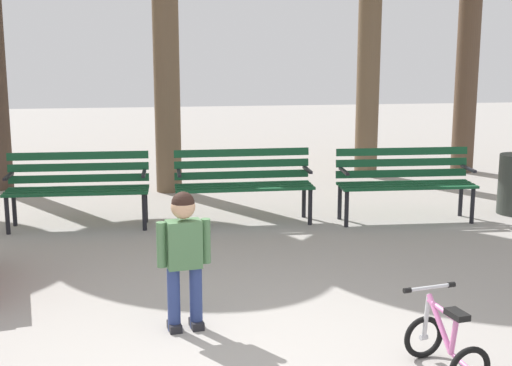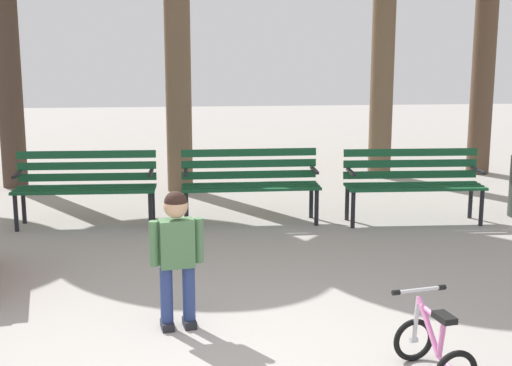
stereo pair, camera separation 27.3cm
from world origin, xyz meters
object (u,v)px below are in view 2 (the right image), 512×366
Objects in this scene: park_bench_far_left at (86,182)px; child_standing at (177,249)px; park_bench_left at (250,179)px; park_bench_right at (413,179)px; kids_bicycle at (434,349)px.

child_standing is at bearing -71.07° from park_bench_far_left.
park_bench_left is at bearing 75.50° from child_standing.
child_standing reaches higher than park_bench_left.
park_bench_far_left is at bearing 176.98° from park_bench_right.
park_bench_far_left reaches higher than kids_bicycle.
kids_bicycle is at bearing -56.57° from park_bench_far_left.
park_bench_far_left and park_bench_right have the same top height.
park_bench_left is at bearing -0.97° from park_bench_far_left.
park_bench_right reaches higher than kids_bicycle.
park_bench_left is 1.91m from park_bench_right.
park_bench_left is at bearing 174.95° from park_bench_right.
park_bench_far_left is 1.90m from park_bench_left.
kids_bicycle is at bearing -30.61° from child_standing.
park_bench_far_left is 1.00× the size of park_bench_right.
child_standing reaches higher than park_bench_far_left.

